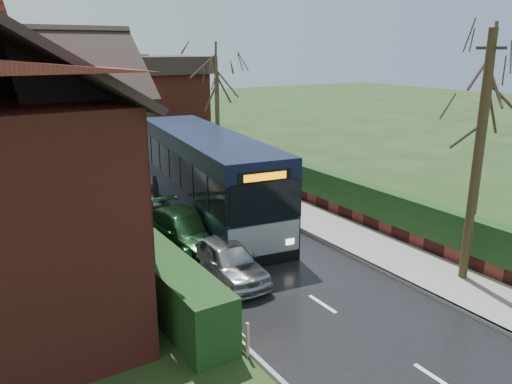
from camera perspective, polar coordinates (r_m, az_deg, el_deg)
ground at (r=16.40m, az=3.09°, el=-9.87°), size 140.00×140.00×0.00m
road at (r=24.67m, az=-10.37°, el=-1.03°), size 6.00×100.00×0.02m
pavement at (r=26.43m, az=-1.82°, el=0.53°), size 2.50×100.00×0.14m
kerb_right at (r=25.87m, az=-4.12°, el=0.15°), size 0.12×100.00×0.14m
kerb_left at (r=23.78m, az=-17.20°, el=-2.06°), size 0.12×100.00×0.10m
front_hedge at (r=18.75m, az=-15.80°, el=-4.40°), size 1.20×16.00×1.60m
picket_fence at (r=19.07m, az=-13.56°, el=-5.01°), size 0.10×16.00×0.90m
right_wall_hedge at (r=26.98m, az=1.01°, el=2.94°), size 0.60×50.00×1.80m
bus at (r=21.87m, az=-5.74°, el=1.88°), size 4.36×12.36×3.68m
car_silver at (r=16.17m, az=-3.33°, el=-7.73°), size 1.69×3.86×1.29m
car_green at (r=18.61m, az=-8.08°, el=-4.38°), size 2.42×5.06×1.42m
car_distant at (r=52.28m, az=-23.14°, el=7.65°), size 1.59×3.80×1.22m
bus_stop_sign at (r=21.11m, az=2.91°, el=1.72°), size 0.17×0.44×2.93m
telegraph_pole at (r=16.34m, az=23.92°, el=3.21°), size 0.27×1.00×7.74m
tree_right_near at (r=21.01m, az=25.24°, el=12.49°), size 3.96×3.96×8.55m
tree_right_far at (r=32.86m, az=-4.56°, el=13.99°), size 4.14×4.14×7.99m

